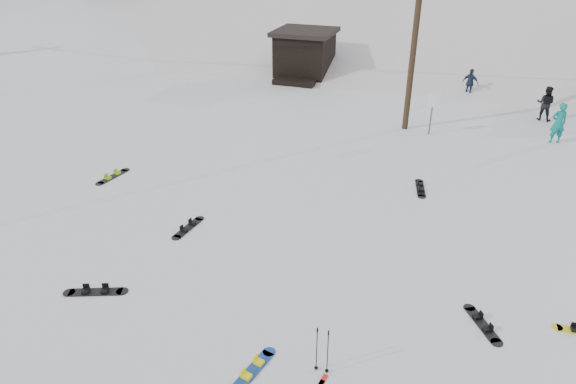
% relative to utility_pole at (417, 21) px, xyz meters
% --- Properties ---
extents(ground, '(200.00, 200.00, 0.00)m').
position_rel_utility_pole_xyz_m(ground, '(-2.00, -14.00, -4.68)').
color(ground, white).
rests_on(ground, ground).
extents(ski_slope, '(60.00, 85.24, 65.97)m').
position_rel_utility_pole_xyz_m(ski_slope, '(-2.00, 41.00, -16.68)').
color(ski_slope, silver).
rests_on(ski_slope, ground).
extents(ridge_left, '(47.54, 95.03, 58.38)m').
position_rel_utility_pole_xyz_m(ridge_left, '(-38.00, 34.00, -15.68)').
color(ridge_left, white).
rests_on(ridge_left, ground).
extents(treeline_left, '(20.00, 64.00, 10.00)m').
position_rel_utility_pole_xyz_m(treeline_left, '(-36.00, 26.00, -4.68)').
color(treeline_left, black).
rests_on(treeline_left, ground).
extents(utility_pole, '(2.00, 0.26, 9.00)m').
position_rel_utility_pole_xyz_m(utility_pole, '(0.00, 0.00, 0.00)').
color(utility_pole, '#3A2819').
rests_on(utility_pole, ground).
extents(trail_sign, '(0.50, 0.09, 1.85)m').
position_rel_utility_pole_xyz_m(trail_sign, '(1.10, -0.42, -3.41)').
color(trail_sign, '#595B60').
rests_on(trail_sign, ground).
extents(lift_hut, '(3.40, 4.10, 2.75)m').
position_rel_utility_pole_xyz_m(lift_hut, '(-7.00, 6.94, -3.32)').
color(lift_hut, black).
rests_on(lift_hut, ground).
extents(hero_snowboard, '(0.54, 1.47, 0.11)m').
position_rel_utility_pole_xyz_m(hero_snowboard, '(-0.95, -15.39, -4.65)').
color(hero_snowboard, '#1A45AA').
rests_on(hero_snowboard, ground).
extents(ski_poles, '(0.31, 0.08, 1.13)m').
position_rel_utility_pole_xyz_m(ski_poles, '(0.39, -14.92, -4.10)').
color(ski_poles, black).
rests_on(ski_poles, ground).
extents(board_scatter_a, '(1.53, 0.79, 0.11)m').
position_rel_utility_pole_xyz_m(board_scatter_a, '(-5.66, -14.34, -4.65)').
color(board_scatter_a, black).
rests_on(board_scatter_a, ground).
extents(board_scatter_b, '(0.40, 1.49, 0.10)m').
position_rel_utility_pole_xyz_m(board_scatter_b, '(-4.99, -10.85, -4.65)').
color(board_scatter_b, black).
rests_on(board_scatter_b, ground).
extents(board_scatter_c, '(0.48, 1.58, 0.11)m').
position_rel_utility_pole_xyz_m(board_scatter_c, '(-9.35, -8.62, -4.65)').
color(board_scatter_c, black).
rests_on(board_scatter_c, ground).
extents(board_scatter_d, '(0.89, 1.28, 0.10)m').
position_rel_utility_pole_xyz_m(board_scatter_d, '(3.51, -12.36, -4.65)').
color(board_scatter_d, black).
rests_on(board_scatter_d, ground).
extents(board_scatter_f, '(0.51, 1.48, 0.11)m').
position_rel_utility_pole_xyz_m(board_scatter_f, '(1.36, -5.86, -4.65)').
color(board_scatter_f, black).
rests_on(board_scatter_f, ground).
extents(skier_teal, '(0.73, 0.60, 1.73)m').
position_rel_utility_pole_xyz_m(skier_teal, '(6.18, 0.39, -3.81)').
color(skier_teal, '#0C7E72').
rests_on(skier_teal, ground).
extents(skier_dark, '(0.91, 0.79, 1.61)m').
position_rel_utility_pole_xyz_m(skier_dark, '(5.93, 3.29, -3.87)').
color(skier_dark, black).
rests_on(skier_dark, ground).
extents(skier_navy, '(0.95, 0.62, 1.49)m').
position_rel_utility_pole_xyz_m(skier_navy, '(2.52, 5.96, -3.93)').
color(skier_navy, '#1B2944').
rests_on(skier_navy, ground).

